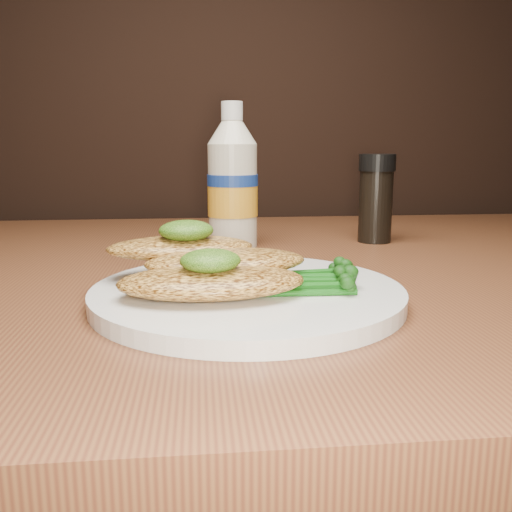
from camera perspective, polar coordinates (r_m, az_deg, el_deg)
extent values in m
cylinder|color=white|center=(0.47, -0.88, -3.99)|extent=(0.27, 0.27, 0.01)
ellipsoid|color=gold|center=(0.44, -4.65, -2.70)|extent=(0.15, 0.09, 0.02)
ellipsoid|color=gold|center=(0.48, -3.14, -0.61)|extent=(0.15, 0.09, 0.02)
ellipsoid|color=gold|center=(0.51, -7.89, 0.87)|extent=(0.14, 0.08, 0.02)
ellipsoid|color=black|center=(0.43, -4.79, -0.49)|extent=(0.05, 0.05, 0.02)
ellipsoid|color=black|center=(0.50, -7.31, 2.66)|extent=(0.06, 0.05, 0.02)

